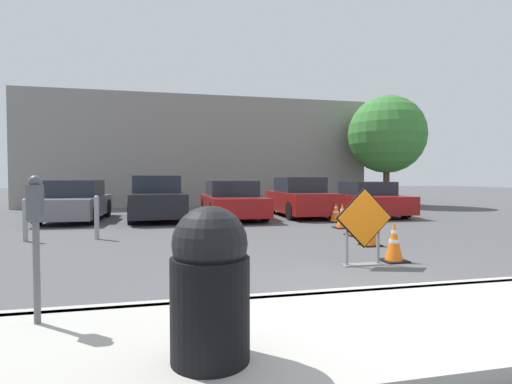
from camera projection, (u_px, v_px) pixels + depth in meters
name	position (u px, v px, depth m)	size (l,w,h in m)	color
ground_plane	(232.00, 218.00, 14.53)	(96.00, 96.00, 0.00)	#4C4C4F
sidewalk_strip	(423.00, 325.00, 3.80)	(26.12, 2.03, 0.14)	#ADAAA3
curb_lip	(369.00, 294.00, 4.79)	(26.12, 0.20, 0.14)	#ADAAA3
road_closed_sign	(364.00, 225.00, 6.64)	(1.01, 0.20, 1.31)	black
traffic_cone_nearest	(394.00, 242.00, 6.98)	(0.41, 0.41, 0.71)	black
traffic_cone_second	(371.00, 228.00, 8.60)	(0.40, 0.40, 0.78)	black
traffic_cone_third	(357.00, 224.00, 10.12)	(0.49, 0.49, 0.61)	black
traffic_cone_fourth	(342.00, 216.00, 11.60)	(0.47, 0.47, 0.73)	black
traffic_cone_fifth	(336.00, 212.00, 13.24)	(0.51, 0.51, 0.66)	black
parked_car_nearest	(76.00, 202.00, 13.62)	(1.90, 4.20, 1.38)	slate
parked_car_second	(156.00, 199.00, 14.00)	(2.04, 4.36, 1.54)	black
parked_car_third	(232.00, 201.00, 14.43)	(1.95, 4.46, 1.36)	maroon
parked_car_fourth	(300.00, 198.00, 15.22)	(1.79, 4.18, 1.49)	maroon
parked_car_fifth	(368.00, 200.00, 15.53)	(2.00, 4.14, 1.32)	maroon
trash_bin	(210.00, 283.00, 2.88)	(0.58, 0.58, 1.13)	black
bollard_nearest	(97.00, 216.00, 9.51)	(0.12, 0.12, 1.05)	gray
bollard_second	(25.00, 219.00, 9.16)	(0.12, 0.12, 0.99)	gray
parking_meter	(36.00, 223.00, 3.61)	(0.11, 0.15, 1.35)	#59595B
building_facade_backdrop	(199.00, 154.00, 22.60)	(17.83, 5.00, 5.67)	gray
street_tree_behind_lot	(387.00, 135.00, 20.40)	(3.94, 3.94, 5.66)	#513823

